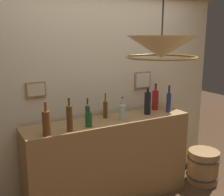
{
  "coord_description": "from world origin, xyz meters",
  "views": [
    {
      "loc": [
        -1.36,
        -1.73,
        1.86
      ],
      "look_at": [
        0.0,
        0.75,
        1.23
      ],
      "focal_mm": 44.22,
      "sensor_mm": 36.0,
      "label": 1
    }
  ],
  "objects_px": {
    "liquor_bottle_bourbon": "(69,118)",
    "liquor_bottle_amaro": "(155,100)",
    "liquor_bottle_vermouth": "(89,119)",
    "liquor_bottle_whiskey": "(46,123)",
    "liquor_bottle_sherry": "(147,103)",
    "liquor_bottle_scotch": "(122,112)",
    "liquor_bottle_tequila": "(169,102)",
    "liquor_bottle_vodka": "(88,113)",
    "liquor_bottle_brandy": "(105,109)",
    "wooden_barrel": "(203,166)",
    "pendant_lamp": "(162,48)",
    "glass_tumbler_rocks": "(106,111)"
  },
  "relations": [
    {
      "from": "liquor_bottle_vermouth",
      "to": "liquor_bottle_whiskey",
      "type": "distance_m",
      "value": 0.44
    },
    {
      "from": "liquor_bottle_brandy",
      "to": "liquor_bottle_vodka",
      "type": "bearing_deg",
      "value": -172.61
    },
    {
      "from": "liquor_bottle_amaro",
      "to": "liquor_bottle_vermouth",
      "type": "bearing_deg",
      "value": -167.97
    },
    {
      "from": "liquor_bottle_sherry",
      "to": "liquor_bottle_scotch",
      "type": "bearing_deg",
      "value": -170.6
    },
    {
      "from": "liquor_bottle_vodka",
      "to": "liquor_bottle_amaro",
      "type": "xyz_separation_m",
      "value": [
        0.93,
        0.05,
        0.03
      ]
    },
    {
      "from": "liquor_bottle_vodka",
      "to": "pendant_lamp",
      "type": "height_order",
      "value": "pendant_lamp"
    },
    {
      "from": "wooden_barrel",
      "to": "liquor_bottle_scotch",
      "type": "bearing_deg",
      "value": 173.78
    },
    {
      "from": "liquor_bottle_sherry",
      "to": "liquor_bottle_bourbon",
      "type": "relative_size",
      "value": 0.99
    },
    {
      "from": "liquor_bottle_vodka",
      "to": "liquor_bottle_vermouth",
      "type": "height_order",
      "value": "liquor_bottle_vodka"
    },
    {
      "from": "liquor_bottle_amaro",
      "to": "liquor_bottle_scotch",
      "type": "relative_size",
      "value": 1.26
    },
    {
      "from": "liquor_bottle_vodka",
      "to": "pendant_lamp",
      "type": "xyz_separation_m",
      "value": [
        0.19,
        -0.95,
        0.71
      ]
    },
    {
      "from": "liquor_bottle_amaro",
      "to": "liquor_bottle_scotch",
      "type": "height_order",
      "value": "liquor_bottle_amaro"
    },
    {
      "from": "liquor_bottle_bourbon",
      "to": "liquor_bottle_amaro",
      "type": "xyz_separation_m",
      "value": [
        1.2,
        0.24,
        -0.0
      ]
    },
    {
      "from": "liquor_bottle_bourbon",
      "to": "liquor_bottle_amaro",
      "type": "relative_size",
      "value": 0.99
    },
    {
      "from": "liquor_bottle_whiskey",
      "to": "glass_tumbler_rocks",
      "type": "xyz_separation_m",
      "value": [
        0.78,
        0.33,
        -0.07
      ]
    },
    {
      "from": "liquor_bottle_amaro",
      "to": "glass_tumbler_rocks",
      "type": "bearing_deg",
      "value": 173.04
    },
    {
      "from": "liquor_bottle_vodka",
      "to": "liquor_bottle_vermouth",
      "type": "xyz_separation_m",
      "value": [
        -0.06,
        -0.16,
        -0.01
      ]
    },
    {
      "from": "liquor_bottle_vodka",
      "to": "liquor_bottle_vermouth",
      "type": "bearing_deg",
      "value": -110.35
    },
    {
      "from": "liquor_bottle_bourbon",
      "to": "liquor_bottle_tequila",
      "type": "height_order",
      "value": "liquor_bottle_tequila"
    },
    {
      "from": "liquor_bottle_amaro",
      "to": "pendant_lamp",
      "type": "xyz_separation_m",
      "value": [
        -0.73,
        -1.0,
        0.68
      ]
    },
    {
      "from": "liquor_bottle_whiskey",
      "to": "wooden_barrel",
      "type": "relative_size",
      "value": 0.73
    },
    {
      "from": "liquor_bottle_amaro",
      "to": "wooden_barrel",
      "type": "height_order",
      "value": "liquor_bottle_amaro"
    },
    {
      "from": "liquor_bottle_bourbon",
      "to": "liquor_bottle_brandy",
      "type": "height_order",
      "value": "liquor_bottle_bourbon"
    },
    {
      "from": "liquor_bottle_sherry",
      "to": "liquor_bottle_tequila",
      "type": "height_order",
      "value": "liquor_bottle_tequila"
    },
    {
      "from": "liquor_bottle_tequila",
      "to": "liquor_bottle_brandy",
      "type": "height_order",
      "value": "liquor_bottle_tequila"
    },
    {
      "from": "liquor_bottle_whiskey",
      "to": "liquor_bottle_brandy",
      "type": "distance_m",
      "value": 0.76
    },
    {
      "from": "liquor_bottle_vermouth",
      "to": "liquor_bottle_tequila",
      "type": "bearing_deg",
      "value": 2.41
    },
    {
      "from": "pendant_lamp",
      "to": "wooden_barrel",
      "type": "relative_size",
      "value": 1.3
    },
    {
      "from": "pendant_lamp",
      "to": "liquor_bottle_vermouth",
      "type": "bearing_deg",
      "value": 107.84
    },
    {
      "from": "glass_tumbler_rocks",
      "to": "pendant_lamp",
      "type": "distance_m",
      "value": 1.31
    },
    {
      "from": "pendant_lamp",
      "to": "liquor_bottle_vodka",
      "type": "bearing_deg",
      "value": 101.53
    },
    {
      "from": "pendant_lamp",
      "to": "wooden_barrel",
      "type": "xyz_separation_m",
      "value": [
        1.31,
        0.69,
        -1.57
      ]
    },
    {
      "from": "glass_tumbler_rocks",
      "to": "liquor_bottle_whiskey",
      "type": "bearing_deg",
      "value": -156.99
    },
    {
      "from": "liquor_bottle_amaro",
      "to": "glass_tumbler_rocks",
      "type": "height_order",
      "value": "liquor_bottle_amaro"
    },
    {
      "from": "liquor_bottle_whiskey",
      "to": "glass_tumbler_rocks",
      "type": "height_order",
      "value": "liquor_bottle_whiskey"
    },
    {
      "from": "liquor_bottle_tequila",
      "to": "wooden_barrel",
      "type": "xyz_separation_m",
      "value": [
        0.51,
        -0.14,
        -0.89
      ]
    },
    {
      "from": "liquor_bottle_whiskey",
      "to": "liquor_bottle_brandy",
      "type": "xyz_separation_m",
      "value": [
        0.72,
        0.23,
        -0.02
      ]
    },
    {
      "from": "glass_tumbler_rocks",
      "to": "liquor_bottle_vermouth",
      "type": "bearing_deg",
      "value": -139.73
    },
    {
      "from": "liquor_bottle_vermouth",
      "to": "liquor_bottle_amaro",
      "type": "relative_size",
      "value": 0.69
    },
    {
      "from": "liquor_bottle_bourbon",
      "to": "liquor_bottle_tequila",
      "type": "bearing_deg",
      "value": 3.23
    },
    {
      "from": "liquor_bottle_tequila",
      "to": "liquor_bottle_brandy",
      "type": "xyz_separation_m",
      "value": [
        -0.77,
        0.15,
        -0.03
      ]
    },
    {
      "from": "liquor_bottle_whiskey",
      "to": "liquor_bottle_tequila",
      "type": "relative_size",
      "value": 0.97
    },
    {
      "from": "liquor_bottle_whiskey",
      "to": "liquor_bottle_scotch",
      "type": "relative_size",
      "value": 1.22
    },
    {
      "from": "liquor_bottle_scotch",
      "to": "pendant_lamp",
      "type": "distance_m",
      "value": 1.1
    },
    {
      "from": "liquor_bottle_vermouth",
      "to": "liquor_bottle_amaro",
      "type": "bearing_deg",
      "value": 12.03
    },
    {
      "from": "glass_tumbler_rocks",
      "to": "wooden_barrel",
      "type": "distance_m",
      "value": 1.52
    },
    {
      "from": "liquor_bottle_vodka",
      "to": "liquor_bottle_whiskey",
      "type": "xyz_separation_m",
      "value": [
        -0.5,
        -0.2,
        0.03
      ]
    },
    {
      "from": "liquor_bottle_bourbon",
      "to": "wooden_barrel",
      "type": "distance_m",
      "value": 1.99
    },
    {
      "from": "liquor_bottle_bourbon",
      "to": "liquor_bottle_tequila",
      "type": "distance_m",
      "value": 1.27
    },
    {
      "from": "liquor_bottle_tequila",
      "to": "liquor_bottle_scotch",
      "type": "height_order",
      "value": "liquor_bottle_tequila"
    }
  ]
}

